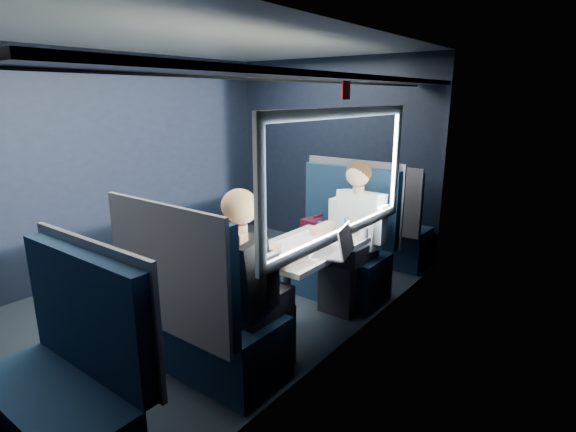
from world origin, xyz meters
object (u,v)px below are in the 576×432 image
Objects in this scene: seat_bay_near at (338,249)px; bottle_small at (346,232)px; seat_row_front at (381,229)px; woman at (247,277)px; seat_bay_far at (203,320)px; laptop at (339,247)px; seat_row_back at (67,391)px; man at (354,228)px; cup at (363,232)px; table at (302,254)px.

bottle_small is at bearing -54.93° from seat_bay_near.
seat_bay_near is at bearing -90.55° from seat_row_front.
seat_bay_near is 1.63m from woman.
seat_bay_near is 1.00× the size of seat_bay_far.
woman is 0.74m from laptop.
seat_row_back is at bearing -101.50° from bottle_small.
seat_row_front is at bearing 90.00° from seat_bay_far.
bottle_small is (0.17, -0.44, 0.11)m from man.
seat_row_front is at bearing 90.00° from seat_row_back.
laptop is (0.53, 0.84, 0.39)m from seat_bay_far.
seat_bay_far is 12.89× the size of cup.
seat_bay_near is (-0.19, 0.87, -0.24)m from table.
seat_bay_near is at bearing 90.19° from seat_row_back.
seat_row_back is at bearing -95.80° from table.
seat_bay_far is at bearing -146.18° from woman.
laptop is (0.28, 0.68, 0.07)m from woman.
seat_bay_near reaches higher than seat_row_front.
laptop is at bearing 57.75° from seat_bay_far.
cup is at bearing 78.67° from woman.
cup is (0.48, 2.24, 0.38)m from seat_row_back.
man is at bearing 111.23° from bottle_small.
seat_bay_near is 0.95× the size of woman.
seat_row_back is at bearing -90.00° from seat_row_front.
table is 0.39m from bottle_small.
seat_bay_near is 1.12m from laptop.
cup is (0.49, -0.43, 0.37)m from seat_bay_near.
woman is 3.72× the size of laptop.
woman is (0.00, -1.41, 0.01)m from man.
seat_row_back is at bearing -90.00° from seat_bay_far.
woman reaches higher than seat_row_back.
table is at bearing 174.70° from laptop.
cup is at bearing 77.89° from seat_row_back.
bottle_small is (0.17, 0.97, 0.10)m from woman.
seat_row_back is at bearing -106.77° from laptop.
man is at bearing 84.48° from table.
laptop is (0.53, -1.83, 0.39)m from seat_row_front.
man reaches higher than seat_bay_near.
cup is at bearing 69.95° from seat_bay_far.
laptop is at bearing -5.30° from table.
seat_bay_far is 1.28m from bottle_small.
table is at bearing -95.52° from man.
seat_row_front is 3.26× the size of laptop.
laptop is (0.28, -0.73, 0.08)m from man.
woman is (0.25, -2.50, 0.32)m from seat_row_front.
seat_row_front is (-0.18, 1.80, -0.25)m from table.
seat_row_front is 0.88× the size of man.
bottle_small is (-0.11, 0.30, 0.02)m from laptop.
woman is at bearing -90.00° from man.
seat_bay_near is 3.54× the size of laptop.
seat_row_back is 0.88× the size of woman.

